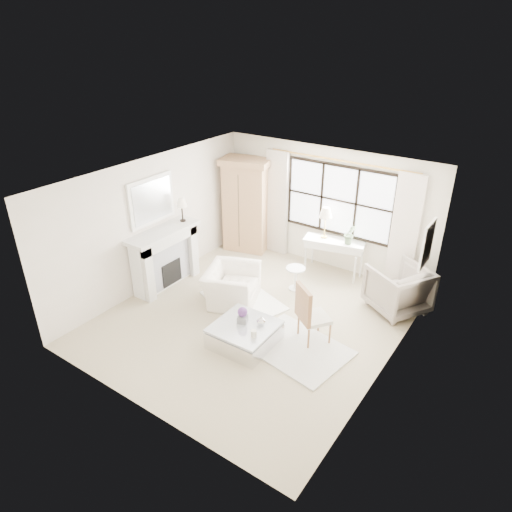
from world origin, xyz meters
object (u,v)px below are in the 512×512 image
(armoire, at_px, (246,204))
(coffee_table, at_px, (245,335))
(console_table, at_px, (333,257))
(club_armchair, at_px, (231,285))

(armoire, distance_m, coffee_table, 3.91)
(armoire, relative_size, coffee_table, 2.20)
(console_table, relative_size, coffee_table, 1.35)
(console_table, bearing_deg, coffee_table, -105.07)
(console_table, xyz_separation_m, club_armchair, (-1.13, -2.19, -0.05))
(club_armchair, bearing_deg, console_table, -47.84)
(club_armchair, height_order, coffee_table, club_armchair)
(armoire, distance_m, club_armchair, 2.56)
(console_table, height_order, club_armchair, console_table)
(armoire, height_order, club_armchair, armoire)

